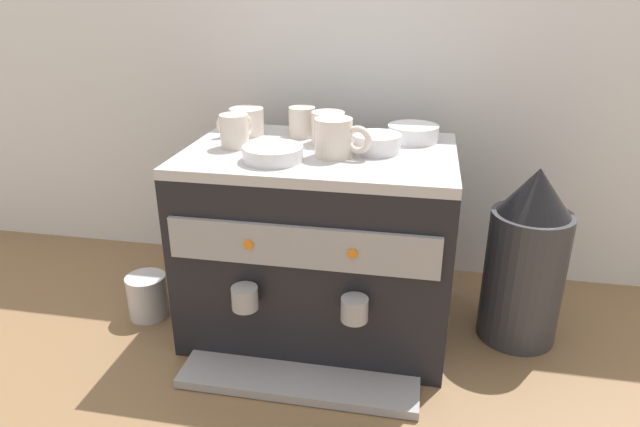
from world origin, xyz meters
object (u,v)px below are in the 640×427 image
ceramic_cup_4 (302,121)px  coffee_grinder (526,260)px  ceramic_cup_2 (336,138)px  ceramic_cup_3 (236,131)px  espresso_machine (320,242)px  ceramic_bowl_2 (413,133)px  ceramic_cup_1 (245,122)px  ceramic_bowl_1 (273,154)px  milk_pitcher (147,296)px  ceramic_cup_0 (328,127)px  ceramic_bowl_0 (377,143)px

ceramic_cup_4 → coffee_grinder: bearing=-8.6°
ceramic_cup_2 → ceramic_cup_3: ceramic_cup_2 is taller
espresso_machine → ceramic_cup_2: ceramic_cup_2 is taller
ceramic_cup_2 → ceramic_bowl_2: size_ratio=1.05×
ceramic_cup_1 → coffee_grinder: size_ratio=0.25×
ceramic_bowl_1 → coffee_grinder: ceramic_bowl_1 is taller
ceramic_cup_3 → ceramic_bowl_1: size_ratio=0.81×
espresso_machine → coffee_grinder: bearing=4.0°
ceramic_bowl_1 → milk_pitcher: ceramic_bowl_1 is taller
ceramic_cup_1 → coffee_grinder: ceramic_cup_1 is taller
ceramic_bowl_1 → ceramic_cup_0: bearing=61.6°
ceramic_cup_4 → ceramic_cup_0: bearing=-33.2°
ceramic_bowl_2 → ceramic_cup_2: bearing=-134.5°
ceramic_bowl_0 → coffee_grinder: bearing=3.6°
ceramic_bowl_0 → milk_pitcher: bearing=-173.4°
coffee_grinder → ceramic_cup_0: bearing=175.8°
ceramic_cup_2 → ceramic_bowl_1: (-0.13, -0.05, -0.03)m
ceramic_cup_3 → milk_pitcher: (-0.25, -0.05, -0.44)m
espresso_machine → coffee_grinder: (0.48, 0.03, -0.02)m
ceramic_cup_3 → ceramic_bowl_2: 0.42m
ceramic_bowl_1 → ceramic_bowl_2: (0.29, 0.22, 0.00)m
ceramic_cup_3 → ceramic_cup_4: 0.18m
coffee_grinder → espresso_machine: bearing=-176.0°
coffee_grinder → ceramic_cup_3: bearing=-176.5°
ceramic_cup_2 → ceramic_cup_4: ceramic_cup_2 is taller
espresso_machine → ceramic_cup_0: 0.28m
ceramic_cup_0 → coffee_grinder: ceramic_cup_0 is taller
ceramic_cup_0 → ceramic_cup_1: (-0.21, 0.03, -0.00)m
ceramic_cup_3 → coffee_grinder: size_ratio=0.24×
ceramic_cup_1 → ceramic_bowl_2: 0.41m
ceramic_bowl_2 → ceramic_cup_1: bearing=-177.3°
ceramic_cup_1 → ceramic_cup_4: bearing=6.6°
ceramic_cup_1 → milk_pitcher: (-0.24, -0.16, -0.43)m
ceramic_cup_2 → ceramic_bowl_2: (0.16, 0.16, -0.02)m
ceramic_cup_1 → ceramic_cup_2: ceramic_cup_2 is taller
ceramic_bowl_0 → ceramic_bowl_2: (0.08, 0.11, -0.00)m
ceramic_bowl_0 → milk_pitcher: 0.71m
ceramic_cup_4 → ceramic_bowl_1: (-0.02, -0.21, -0.02)m
ceramic_cup_4 → ceramic_bowl_2: (0.27, 0.00, -0.02)m
ceramic_cup_1 → ceramic_cup_0: bearing=-8.6°
ceramic_cup_2 → milk_pitcher: 0.66m
espresso_machine → ceramic_bowl_2: ceramic_bowl_2 is taller
ceramic_cup_1 → ceramic_cup_3: bearing=-83.4°
ceramic_cup_4 → ceramic_bowl_1: size_ratio=0.77×
espresso_machine → ceramic_bowl_2: bearing=30.8°
ceramic_bowl_0 → milk_pitcher: (-0.57, -0.07, -0.42)m
ceramic_cup_0 → ceramic_cup_4: ceramic_cup_0 is taller
ceramic_cup_0 → ceramic_bowl_1: 0.19m
espresso_machine → ceramic_cup_3: ceramic_cup_3 is taller
ceramic_cup_0 → ceramic_bowl_0: 0.13m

